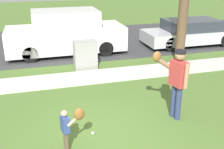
% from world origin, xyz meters
% --- Properties ---
extents(ground_plane, '(48.00, 48.00, 0.00)m').
position_xyz_m(ground_plane, '(0.00, 3.50, 0.00)').
color(ground_plane, '#4C6B2D').
extents(sidewalk_strip, '(36.00, 1.20, 0.06)m').
position_xyz_m(sidewalk_strip, '(0.00, 3.60, 0.03)').
color(sidewalk_strip, beige).
rests_on(sidewalk_strip, ground).
extents(road_surface, '(36.00, 6.80, 0.02)m').
position_xyz_m(road_surface, '(0.00, 8.60, 0.01)').
color(road_surface, '#38383A').
rests_on(road_surface, ground).
extents(person_adult, '(0.81, 0.62, 1.79)m').
position_xyz_m(person_adult, '(1.89, 0.36, 1.11)').
color(person_adult, navy).
rests_on(person_adult, ground).
extents(person_child, '(0.49, 0.34, 1.01)m').
position_xyz_m(person_child, '(-0.81, -0.32, 0.66)').
color(person_child, brown).
rests_on(person_child, ground).
extents(baseball, '(0.07, 0.07, 0.07)m').
position_xyz_m(baseball, '(-0.24, 0.16, 0.04)').
color(baseball, white).
rests_on(baseball, ground).
extents(utility_cabinet, '(0.83, 0.56, 1.04)m').
position_xyz_m(utility_cabinet, '(0.44, 4.64, 0.52)').
color(utility_cabinet, gray).
rests_on(utility_cabinet, ground).
extents(parked_van_white, '(5.00, 1.95, 1.88)m').
position_xyz_m(parked_van_white, '(0.01, 6.73, 0.90)').
color(parked_van_white, silver).
rests_on(parked_van_white, road_surface).
extents(parked_sedan_silver, '(4.60, 1.80, 1.23)m').
position_xyz_m(parked_sedan_silver, '(5.99, 6.54, 0.62)').
color(parked_sedan_silver, silver).
rests_on(parked_sedan_silver, road_surface).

